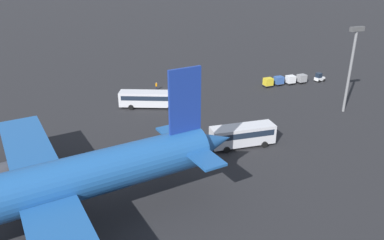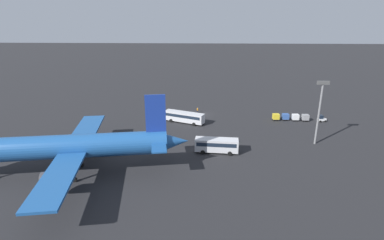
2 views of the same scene
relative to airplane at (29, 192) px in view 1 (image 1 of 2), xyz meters
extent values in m
plane|color=#232326|center=(-26.37, -41.30, -6.02)|extent=(600.00, 600.00, 0.00)
cylinder|color=#1E5193|center=(0.57, 0.10, 0.10)|extent=(40.13, 11.28, 4.71)
cone|color=#1E5193|center=(-20.50, -3.46, 0.10)|extent=(6.74, 5.20, 4.24)
cube|color=#1E5193|center=(0.52, -11.61, -0.48)|extent=(8.17, 18.96, 0.44)
cube|color=navy|center=(-17.14, -2.89, 6.23)|extent=(3.99, 1.02, 7.53)
cube|color=#1E5193|center=(-17.53, -2.96, 0.58)|extent=(4.79, 12.54, 0.28)
cylinder|color=#38383D|center=(1.24, -8.69, -2.00)|extent=(5.15, 3.35, 2.59)
cylinder|color=#38383D|center=(-1.91, 2.78, -4.13)|extent=(0.50, 0.50, 3.77)
cylinder|color=#38383D|center=(-0.89, -3.25, -4.13)|extent=(0.50, 0.50, 3.77)
cylinder|color=black|center=(-0.89, -3.25, -5.57)|extent=(0.97, 0.64, 0.90)
cube|color=silver|center=(-20.67, -32.82, -4.18)|extent=(12.47, 7.36, 2.77)
cube|color=#192333|center=(-20.67, -32.82, -3.70)|extent=(11.58, 7.01, 0.89)
cylinder|color=black|center=(-16.57, -32.97, -5.52)|extent=(1.04, 0.66, 1.00)
cylinder|color=black|center=(-17.70, -35.65, -5.52)|extent=(1.04, 0.66, 1.00)
cylinder|color=black|center=(-23.64, -30.00, -5.52)|extent=(1.04, 0.66, 1.00)
cylinder|color=black|center=(-24.76, -32.68, -5.52)|extent=(1.04, 0.66, 1.00)
cube|color=silver|center=(-29.64, -11.90, -4.11)|extent=(10.20, 3.59, 2.90)
cube|color=#192333|center=(-29.64, -11.90, -3.61)|extent=(9.41, 3.57, 0.93)
cylinder|color=black|center=(-26.43, -10.63, -5.52)|extent=(1.02, 0.37, 1.00)
cylinder|color=black|center=(-26.65, -13.61, -5.52)|extent=(1.02, 0.37, 1.00)
cylinder|color=black|center=(-32.63, -10.18, -5.52)|extent=(1.02, 0.37, 1.00)
cylinder|color=black|center=(-32.85, -13.16, -5.52)|extent=(1.02, 0.37, 1.00)
cube|color=white|center=(-62.52, -35.54, -5.37)|extent=(2.60, 1.71, 0.70)
cube|color=#192333|center=(-62.10, -35.46, -4.47)|extent=(1.27, 1.35, 1.10)
cylinder|color=black|center=(-61.82, -34.70, -5.72)|extent=(0.63, 0.33, 0.60)
cylinder|color=black|center=(-61.56, -36.07, -5.72)|extent=(0.63, 0.33, 0.60)
cylinder|color=black|center=(-63.47, -35.00, -5.72)|extent=(0.63, 0.33, 0.60)
cylinder|color=black|center=(-63.21, -36.38, -5.72)|extent=(0.63, 0.33, 0.60)
cylinder|color=#1E1E2D|center=(-24.38, -42.84, -5.59)|extent=(0.32, 0.32, 0.85)
cylinder|color=orange|center=(-24.38, -42.84, -4.84)|extent=(0.38, 0.38, 0.65)
sphere|color=tan|center=(-24.38, -42.84, -4.40)|extent=(0.24, 0.24, 0.24)
cube|color=#38383D|center=(-57.59, -35.79, -5.61)|extent=(2.07, 1.77, 0.10)
cube|color=gray|center=(-57.59, -35.79, -4.76)|extent=(1.97, 1.69, 1.60)
cylinder|color=black|center=(-56.86, -35.12, -5.84)|extent=(0.37, 0.14, 0.36)
cylinder|color=black|center=(-56.80, -36.39, -5.84)|extent=(0.37, 0.14, 0.36)
cylinder|color=black|center=(-58.38, -35.19, -5.84)|extent=(0.37, 0.14, 0.36)
cylinder|color=black|center=(-58.31, -36.47, -5.84)|extent=(0.37, 0.14, 0.36)
cube|color=#38383D|center=(-54.64, -35.94, -5.61)|extent=(2.07, 1.77, 0.10)
cube|color=silver|center=(-54.64, -35.94, -4.76)|extent=(1.97, 1.69, 1.60)
cylinder|color=black|center=(-53.91, -35.27, -5.84)|extent=(0.37, 0.14, 0.36)
cylinder|color=black|center=(-53.85, -36.55, -5.84)|extent=(0.37, 0.14, 0.36)
cylinder|color=black|center=(-55.43, -35.34, -5.84)|extent=(0.37, 0.14, 0.36)
cylinder|color=black|center=(-55.37, -36.62, -5.84)|extent=(0.37, 0.14, 0.36)
cube|color=#38383D|center=(-51.69, -36.30, -5.61)|extent=(2.07, 1.77, 0.10)
cube|color=#33569E|center=(-51.69, -36.30, -4.76)|extent=(1.97, 1.69, 1.60)
cylinder|color=black|center=(-50.96, -35.62, -5.84)|extent=(0.37, 0.14, 0.36)
cylinder|color=black|center=(-50.90, -36.90, -5.84)|extent=(0.37, 0.14, 0.36)
cylinder|color=black|center=(-52.48, -35.69, -5.84)|extent=(0.37, 0.14, 0.36)
cylinder|color=black|center=(-52.42, -36.97, -5.84)|extent=(0.37, 0.14, 0.36)
cube|color=#38383D|center=(-48.74, -36.08, -5.61)|extent=(2.07, 1.77, 0.10)
cube|color=gold|center=(-48.74, -36.08, -4.76)|extent=(1.97, 1.69, 1.60)
cylinder|color=black|center=(-48.01, -35.40, -5.84)|extent=(0.37, 0.14, 0.36)
cylinder|color=black|center=(-47.95, -36.68, -5.84)|extent=(0.37, 0.14, 0.36)
cylinder|color=black|center=(-49.53, -35.48, -5.84)|extent=(0.37, 0.14, 0.36)
cylinder|color=black|center=(-49.47, -36.75, -5.84)|extent=(0.37, 0.14, 0.36)
cylinder|color=slate|center=(-54.53, -18.09, 1.55)|extent=(0.50, 0.50, 15.14)
cube|color=#4C4C4C|center=(-54.53, -18.09, 9.52)|extent=(2.80, 0.70, 0.80)
camera|label=1|loc=(-4.24, 34.11, 20.72)|focal=35.00mm
camera|label=2|loc=(-26.68, 52.51, 23.76)|focal=28.00mm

